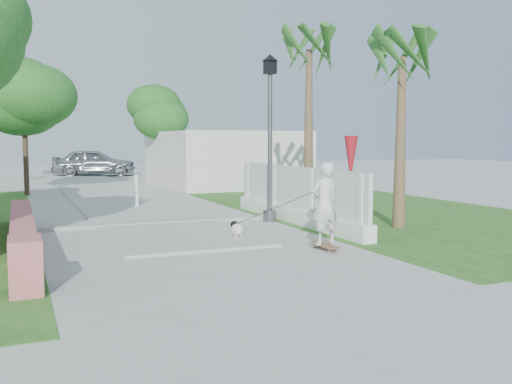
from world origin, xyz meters
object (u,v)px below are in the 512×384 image
patio_umbrella (351,159)px  parked_car (94,162)px  skateboarder (281,209)px  dog (237,229)px  street_lamp (270,131)px  bollard (137,190)px

patio_umbrella → parked_car: (-3.72, 23.30, -0.84)m
skateboarder → dog: bearing=-68.1°
patio_umbrella → dog: size_ratio=4.01×
patio_umbrella → skateboarder: 3.95m
parked_car → street_lamp: bearing=-163.2°
street_lamp → dog: street_lamp is taller
street_lamp → skateboarder: bearing=-110.4°
dog → parked_car: 24.50m
bollard → patio_umbrella: patio_umbrella is taller
skateboarder → street_lamp: bearing=-117.5°
bollard → parked_car: size_ratio=0.22×
bollard → skateboarder: size_ratio=0.43×
street_lamp → dog: size_ratio=7.74×
patio_umbrella → skateboarder: size_ratio=0.91×
street_lamp → parked_car: bearing=94.7°
skateboarder → dog: (-0.59, 1.06, -0.55)m
skateboarder → parked_car: skateboarder is taller
street_lamp → parked_car: street_lamp is taller
bollard → dog: size_ratio=1.90×
street_lamp → patio_umbrella: size_ratio=1.93×
skateboarder → dog: 1.33m
patio_umbrella → dog: 4.15m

